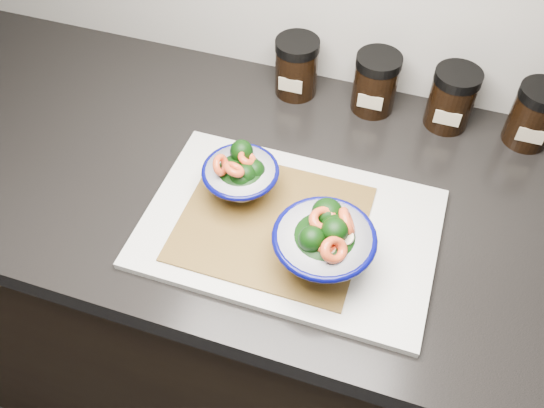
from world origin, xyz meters
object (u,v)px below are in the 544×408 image
(bowl_left, at_px, (241,176))
(bowl_right, at_px, (324,243))
(cutting_board, at_px, (289,228))
(spice_jar_c, at_px, (452,98))
(spice_jar_a, at_px, (297,67))
(spice_jar_b, at_px, (375,83))
(spice_jar_d, at_px, (535,115))

(bowl_left, height_order, bowl_right, bowl_right)
(cutting_board, distance_m, spice_jar_c, 0.39)
(spice_jar_a, xyz_separation_m, spice_jar_b, (0.15, 0.00, 0.00))
(spice_jar_c, distance_m, spice_jar_d, 0.14)
(spice_jar_d, bearing_deg, bowl_left, -145.91)
(spice_jar_a, distance_m, spice_jar_b, 0.15)
(bowl_left, height_order, spice_jar_d, spice_jar_d)
(bowl_left, xyz_separation_m, spice_jar_d, (0.43, 0.29, 0.00))
(bowl_left, bearing_deg, spice_jar_d, 34.09)
(cutting_board, xyz_separation_m, spice_jar_b, (0.06, 0.33, 0.05))
(cutting_board, relative_size, spice_jar_b, 3.98)
(spice_jar_b, relative_size, spice_jar_c, 1.00)
(spice_jar_a, relative_size, spice_jar_d, 1.00)
(cutting_board, distance_m, spice_jar_b, 0.34)
(bowl_right, distance_m, spice_jar_a, 0.41)
(spice_jar_d, bearing_deg, cutting_board, -135.86)
(spice_jar_b, relative_size, spice_jar_d, 1.00)
(cutting_board, bearing_deg, spice_jar_b, 79.56)
(cutting_board, xyz_separation_m, spice_jar_d, (0.34, 0.33, 0.05))
(cutting_board, height_order, spice_jar_d, spice_jar_d)
(bowl_left, distance_m, spice_jar_d, 0.52)
(bowl_right, bearing_deg, cutting_board, 141.60)
(spice_jar_d, bearing_deg, bowl_right, -125.51)
(cutting_board, height_order, bowl_right, bowl_right)
(spice_jar_a, xyz_separation_m, spice_jar_c, (0.29, 0.00, 0.00))
(bowl_right, xyz_separation_m, spice_jar_d, (0.27, 0.38, -0.01))
(cutting_board, relative_size, bowl_left, 3.70)
(bowl_left, bearing_deg, spice_jar_b, 62.39)
(cutting_board, xyz_separation_m, bowl_left, (-0.09, 0.04, 0.05))
(spice_jar_b, bearing_deg, spice_jar_c, 0.00)
(cutting_board, relative_size, spice_jar_c, 3.98)
(spice_jar_b, distance_m, spice_jar_c, 0.14)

